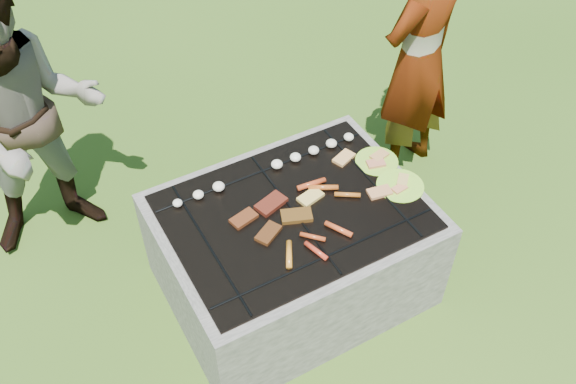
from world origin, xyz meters
name	(u,v)px	position (x,y,z in m)	size (l,w,h in m)	color
lawn	(292,285)	(0.00, 0.00, 0.00)	(60.00, 60.00, 0.00)	#274611
fire_pit	(293,253)	(0.00, 0.00, 0.28)	(1.30, 1.00, 0.62)	#9F968D
mushrooms	(277,165)	(0.08, 0.31, 0.63)	(1.05, 0.06, 0.04)	white
pork_slabs	(273,216)	(-0.10, 0.01, 0.62)	(0.39, 0.29, 0.02)	#923F1A
sausages	(319,216)	(0.08, -0.10, 0.63)	(0.55, 0.47, 0.03)	#E04225
bread_on_grate	(342,183)	(0.31, 0.04, 0.62)	(0.45, 0.40, 0.02)	#D7C86E
plate_far	(377,161)	(0.56, 0.09, 0.61)	(0.29, 0.29, 0.03)	#BFDA34
plate_near	(400,186)	(0.56, -0.12, 0.61)	(0.30, 0.30, 0.03)	#C3F93B
cook	(419,59)	(1.13, 0.52, 0.81)	(0.59, 0.39, 1.61)	gray
bystander	(31,123)	(-0.96, 1.03, 0.81)	(0.79, 0.62, 1.63)	#A59589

